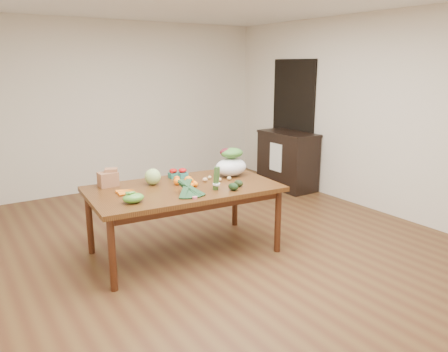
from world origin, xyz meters
TOP-DOWN VIEW (x-y plane):
  - floor at (0.00, 0.00)m, footprint 6.00×6.00m
  - room_walls at (0.00, 0.00)m, footprint 5.02×6.02m
  - dining_table at (-0.46, 0.04)m, footprint 2.06×1.26m
  - doorway_dark at (2.48, 1.60)m, footprint 0.02×1.00m
  - cabinet at (2.22, 1.40)m, footprint 0.52×1.02m
  - dish_towel at (1.96, 1.40)m, footprint 0.02×0.28m
  - paper_bag at (-1.12, 0.49)m, footprint 0.28×0.24m
  - cabbage at (-0.69, 0.29)m, footprint 0.18×0.18m
  - strawberry_basket_a at (-0.38, 0.42)m, footprint 0.10×0.10m
  - strawberry_basket_b at (-0.29, 0.37)m, footprint 0.10×0.10m
  - orange_a at (-0.48, 0.13)m, footprint 0.08×0.08m
  - orange_b at (-0.43, 0.25)m, footprint 0.07×0.07m
  - orange_c at (-0.37, 0.09)m, footprint 0.09×0.09m
  - mandarin_cluster at (-0.37, 0.02)m, footprint 0.19×0.19m
  - carrots at (-1.06, 0.14)m, footprint 0.23×0.21m
  - snap_pea_bag at (-1.11, -0.20)m, footprint 0.21×0.15m
  - kale_bunch at (-0.56, -0.30)m, footprint 0.35×0.42m
  - asparagus_bundle at (-0.23, -0.26)m, footprint 0.09×0.12m
  - potato_a at (-0.17, 0.08)m, footprint 0.06×0.05m
  - potato_b at (-0.02, 0.01)m, footprint 0.05×0.04m
  - potato_c at (0.01, 0.10)m, footprint 0.05×0.05m
  - potato_d at (-0.06, 0.16)m, footprint 0.04×0.04m
  - potato_e at (0.10, -0.01)m, footprint 0.05×0.05m
  - avocado_a at (-0.10, -0.37)m, footprint 0.11×0.14m
  - avocado_b at (0.03, -0.28)m, footprint 0.10×0.12m
  - salad_bag at (0.22, 0.14)m, footprint 0.41×0.32m

SIDE VIEW (x-z plane):
  - floor at x=0.00m, z-range 0.00..0.00m
  - dining_table at x=-0.46m, z-range 0.00..0.75m
  - cabinet at x=2.22m, z-range 0.00..0.94m
  - dish_towel at x=1.96m, z-range 0.33..0.78m
  - carrots at x=-1.06m, z-range 0.75..0.78m
  - potato_d at x=-0.06m, z-range 0.75..0.79m
  - potato_b at x=-0.02m, z-range 0.75..0.79m
  - potato_e at x=0.10m, z-range 0.75..0.79m
  - potato_c at x=0.01m, z-range 0.75..0.80m
  - potato_a at x=-0.17m, z-range 0.75..0.80m
  - orange_b at x=-0.43m, z-range 0.75..0.82m
  - avocado_b at x=0.03m, z-range 0.75..0.82m
  - orange_a at x=-0.48m, z-range 0.75..0.83m
  - avocado_a at x=-0.10m, z-range 0.75..0.83m
  - strawberry_basket_a at x=-0.38m, z-range 0.75..0.84m
  - strawberry_basket_b at x=-0.29m, z-range 0.75..0.84m
  - mandarin_cluster at x=-0.37m, z-range 0.75..0.84m
  - orange_c at x=-0.37m, z-range 0.75..0.84m
  - snap_pea_bag at x=-1.11m, z-range 0.75..0.84m
  - kale_bunch at x=-0.56m, z-range 0.75..0.91m
  - cabbage at x=-0.69m, z-range 0.75..0.93m
  - paper_bag at x=-1.12m, z-range 0.75..0.94m
  - asparagus_bundle at x=-0.23m, z-range 0.75..1.00m
  - salad_bag at x=0.22m, z-range 0.75..1.05m
  - doorway_dark at x=2.48m, z-range 0.00..2.10m
  - room_walls at x=0.00m, z-range 0.00..2.70m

